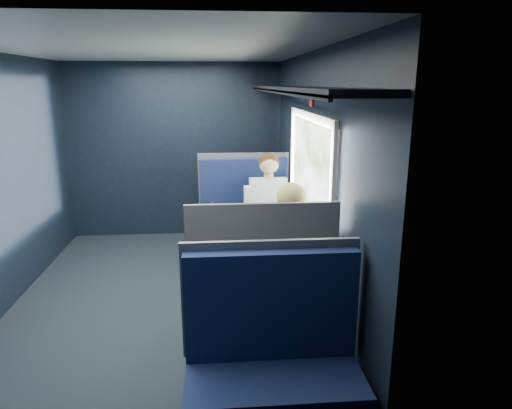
{
  "coord_description": "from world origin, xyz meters",
  "views": [
    {
      "loc": [
        0.56,
        -4.03,
        2.02
      ],
      "look_at": [
        0.9,
        0.0,
        0.95
      ],
      "focal_mm": 32.0,
      "sensor_mm": 36.0,
      "label": 1
    }
  ],
  "objects": [
    {
      "name": "cup",
      "position": [
        1.24,
        0.4,
        0.78
      ],
      "size": [
        0.07,
        0.07,
        0.09
      ],
      "primitive_type": "cylinder",
      "color": "white",
      "rests_on": "table"
    },
    {
      "name": "woman",
      "position": [
        1.1,
        -0.71,
        0.73
      ],
      "size": [
        0.53,
        0.56,
        1.32
      ],
      "color": "black",
      "rests_on": "ground"
    },
    {
      "name": "bottle_small",
      "position": [
        1.24,
        0.37,
        0.84
      ],
      "size": [
        0.07,
        0.07,
        0.23
      ],
      "color": "silver",
      "rests_on": "table"
    },
    {
      "name": "seat_bay_far",
      "position": [
        0.85,
        -0.87,
        0.41
      ],
      "size": [
        1.04,
        0.62,
        1.26
      ],
      "color": "#0E173E",
      "rests_on": "ground"
    },
    {
      "name": "seat_row_front",
      "position": [
        0.85,
        1.8,
        0.41
      ],
      "size": [
        1.04,
        0.51,
        1.16
      ],
      "color": "#0E173E",
      "rests_on": "ground"
    },
    {
      "name": "laptop",
      "position": [
        1.38,
        0.13,
        0.81
      ],
      "size": [
        0.36,
        0.41,
        0.26
      ],
      "color": "silver",
      "rests_on": "table"
    },
    {
      "name": "seat_bay_near",
      "position": [
        0.83,
        0.87,
        0.42
      ],
      "size": [
        1.07,
        0.62,
        1.26
      ],
      "color": "#0E173E",
      "rests_on": "ground"
    },
    {
      "name": "ground",
      "position": [
        0.0,
        0.0,
        -0.01
      ],
      "size": [
        2.8,
        4.2,
        0.01
      ],
      "primitive_type": "cube",
      "color": "black"
    },
    {
      "name": "table",
      "position": [
        1.03,
        0.0,
        0.66
      ],
      "size": [
        0.62,
        1.0,
        0.74
      ],
      "color": "#54565E",
      "rests_on": "ground"
    },
    {
      "name": "papers",
      "position": [
        1.0,
        -0.08,
        0.74
      ],
      "size": [
        0.65,
        0.82,
        0.01
      ],
      "primitive_type": "cube",
      "rotation": [
        0.0,
        0.0,
        -0.22
      ],
      "color": "white",
      "rests_on": "table"
    },
    {
      "name": "seat_row_back",
      "position": [
        0.85,
        -1.8,
        0.41
      ],
      "size": [
        1.04,
        0.51,
        1.16
      ],
      "color": "#0E173E",
      "rests_on": "ground"
    },
    {
      "name": "room_shell",
      "position": [
        0.02,
        0.0,
        1.48
      ],
      "size": [
        3.0,
        4.4,
        2.4
      ],
      "color": "black",
      "rests_on": "ground"
    },
    {
      "name": "man",
      "position": [
        1.1,
        0.7,
        0.72
      ],
      "size": [
        0.53,
        0.56,
        1.32
      ],
      "color": "black",
      "rests_on": "ground"
    }
  ]
}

